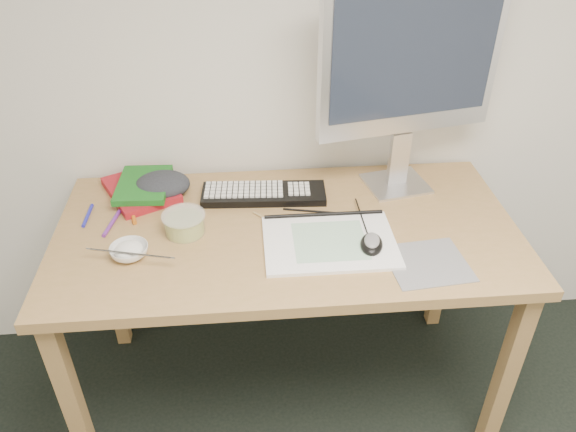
# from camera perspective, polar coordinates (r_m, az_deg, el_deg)

# --- Properties ---
(desk) EXTENTS (1.40, 0.70, 0.75)m
(desk) POSITION_cam_1_polar(r_m,az_deg,el_deg) (1.75, -0.10, -3.33)
(desk) COLOR #A57C4B
(desk) RESTS_ON ground
(mousepad) EXTENTS (0.23, 0.22, 0.00)m
(mousepad) POSITION_cam_1_polar(r_m,az_deg,el_deg) (1.62, 13.98, -4.66)
(mousepad) COLOR gray
(mousepad) RESTS_ON desk
(sketchpad) EXTENTS (0.38, 0.27, 0.01)m
(sketchpad) POSITION_cam_1_polar(r_m,az_deg,el_deg) (1.64, 4.26, -2.69)
(sketchpad) COLOR white
(sketchpad) RESTS_ON desk
(keyboard) EXTENTS (0.41, 0.15, 0.02)m
(keyboard) POSITION_cam_1_polar(r_m,az_deg,el_deg) (1.84, -2.48, 2.26)
(keyboard) COLOR black
(keyboard) RESTS_ON desk
(monitor) EXTENTS (0.57, 0.21, 0.67)m
(monitor) POSITION_cam_1_polar(r_m,az_deg,el_deg) (1.77, 12.37, 14.76)
(monitor) COLOR silver
(monitor) RESTS_ON desk
(mouse) EXTENTS (0.09, 0.12, 0.04)m
(mouse) POSITION_cam_1_polar(r_m,az_deg,el_deg) (1.62, 8.52, -2.52)
(mouse) COLOR black
(mouse) RESTS_ON sketchpad
(rice_bowl) EXTENTS (0.11, 0.11, 0.03)m
(rice_bowl) POSITION_cam_1_polar(r_m,az_deg,el_deg) (1.65, -15.82, -3.49)
(rice_bowl) COLOR white
(rice_bowl) RESTS_ON desk
(chopsticks) EXTENTS (0.24, 0.08, 0.02)m
(chopsticks) POSITION_cam_1_polar(r_m,az_deg,el_deg) (1.60, -15.74, -3.68)
(chopsticks) COLOR #B0B0B3
(chopsticks) RESTS_ON rice_bowl
(fruit_tub) EXTENTS (0.14, 0.14, 0.06)m
(fruit_tub) POSITION_cam_1_polar(r_m,az_deg,el_deg) (1.69, -10.49, -0.76)
(fruit_tub) COLOR #D3D64B
(fruit_tub) RESTS_ON desk
(book_red) EXTENTS (0.29, 0.31, 0.03)m
(book_red) POSITION_cam_1_polar(r_m,az_deg,el_deg) (1.92, -14.70, 2.58)
(book_red) COLOR maroon
(book_red) RESTS_ON desk
(book_green) EXTENTS (0.17, 0.23, 0.02)m
(book_green) POSITION_cam_1_polar(r_m,az_deg,el_deg) (1.90, -14.47, 3.09)
(book_green) COLOR #18621A
(book_green) RESTS_ON book_red
(cloth_lump) EXTENTS (0.16, 0.14, 0.06)m
(cloth_lump) POSITION_cam_1_polar(r_m,az_deg,el_deg) (1.90, -12.63, 3.11)
(cloth_lump) COLOR #212328
(cloth_lump) RESTS_ON desk
(pencil_pink) EXTENTS (0.20, 0.01, 0.01)m
(pencil_pink) POSITION_cam_1_polar(r_m,az_deg,el_deg) (1.75, 0.99, -0.04)
(pencil_pink) COLOR #E47284
(pencil_pink) RESTS_ON desk
(pencil_tan) EXTENTS (0.13, 0.14, 0.01)m
(pencil_tan) POSITION_cam_1_polar(r_m,az_deg,el_deg) (1.72, -1.40, -0.75)
(pencil_tan) COLOR tan
(pencil_tan) RESTS_ON desk
(pencil_black) EXTENTS (0.17, 0.04, 0.01)m
(pencil_black) POSITION_cam_1_polar(r_m,az_deg,el_deg) (1.77, 2.24, 0.51)
(pencil_black) COLOR black
(pencil_black) RESTS_ON desk
(marker_blue) EXTENTS (0.01, 0.12, 0.01)m
(marker_blue) POSITION_cam_1_polar(r_m,az_deg,el_deg) (1.86, -19.67, 0.06)
(marker_blue) COLOR #2022B0
(marker_blue) RESTS_ON desk
(marker_orange) EXTENTS (0.05, 0.13, 0.01)m
(marker_orange) POSITION_cam_1_polar(r_m,az_deg,el_deg) (1.83, -15.57, 0.45)
(marker_orange) COLOR #C96817
(marker_orange) RESTS_ON desk
(marker_purple) EXTENTS (0.04, 0.13, 0.01)m
(marker_purple) POSITION_cam_1_polar(r_m,az_deg,el_deg) (1.80, -17.47, -0.69)
(marker_purple) COLOR #66278F
(marker_purple) RESTS_ON desk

